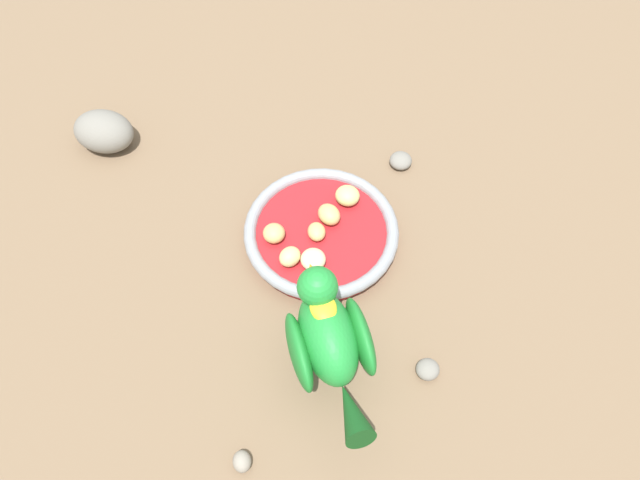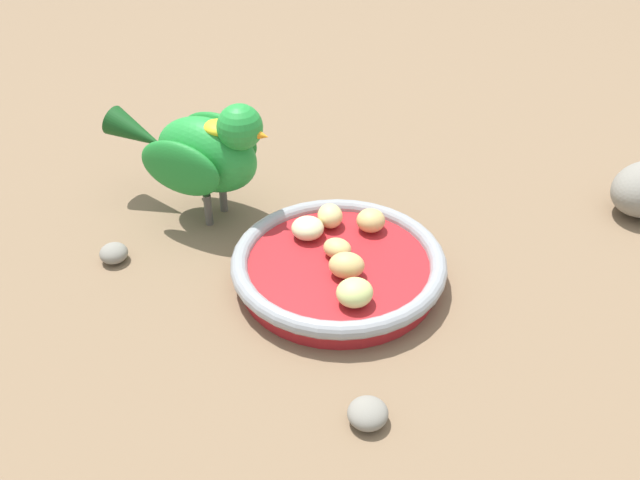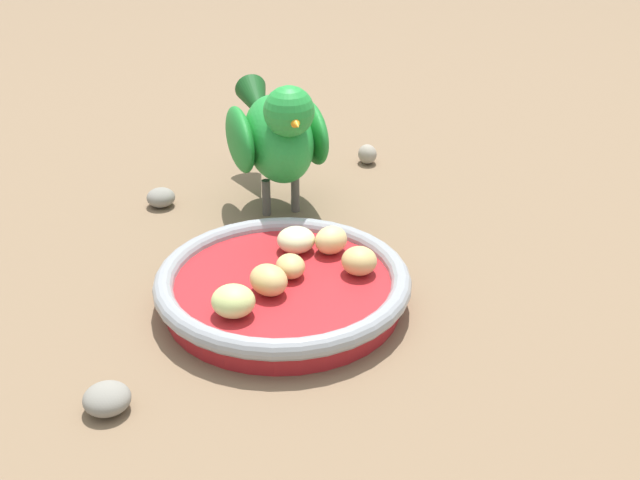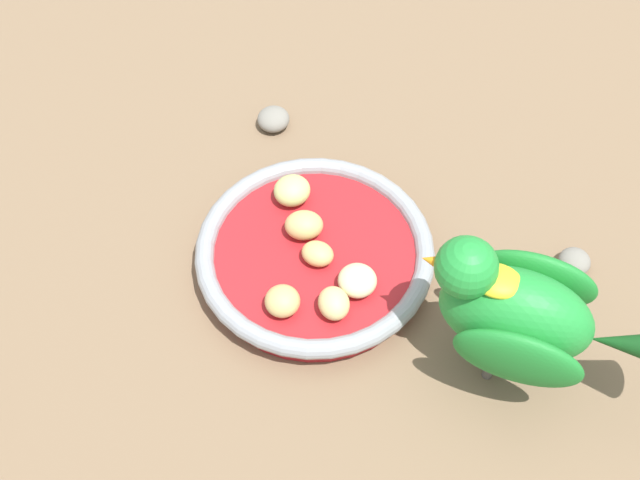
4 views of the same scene
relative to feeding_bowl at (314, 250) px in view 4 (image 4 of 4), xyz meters
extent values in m
plane|color=#7A6047|center=(-0.02, 0.00, -0.02)|extent=(4.00, 4.00, 0.00)
cylinder|color=#AD1E23|center=(0.00, 0.00, -0.01)|extent=(0.18, 0.18, 0.02)
torus|color=#93969B|center=(0.00, 0.00, 0.01)|extent=(0.20, 0.20, 0.02)
ellipsoid|color=tan|center=(0.01, -0.01, 0.02)|extent=(0.04, 0.03, 0.02)
ellipsoid|color=tan|center=(0.00, 0.01, 0.01)|extent=(0.03, 0.03, 0.02)
ellipsoid|color=#E5C67F|center=(-0.01, 0.06, 0.02)|extent=(0.03, 0.03, 0.02)
ellipsoid|color=tan|center=(0.03, 0.06, 0.02)|extent=(0.03, 0.03, 0.02)
ellipsoid|color=beige|center=(-0.03, 0.04, 0.02)|extent=(0.04, 0.04, 0.02)
ellipsoid|color=#C6D17A|center=(0.01, -0.05, 0.02)|extent=(0.04, 0.04, 0.02)
cylinder|color=#59544C|center=(-0.12, 0.12, 0.00)|extent=(0.01, 0.01, 0.04)
cylinder|color=#59544C|center=(-0.13, 0.10, 0.00)|extent=(0.01, 0.01, 0.04)
ellipsoid|color=green|center=(-0.13, 0.11, 0.06)|extent=(0.13, 0.10, 0.08)
ellipsoid|color=#1E7F2D|center=(-0.12, 0.15, 0.06)|extent=(0.09, 0.06, 0.06)
ellipsoid|color=#1E7F2D|center=(-0.15, 0.09, 0.06)|extent=(0.09, 0.06, 0.06)
cone|color=#144719|center=(-0.21, 0.15, 0.06)|extent=(0.08, 0.06, 0.05)
sphere|color=green|center=(-0.09, 0.09, 0.10)|extent=(0.06, 0.06, 0.04)
cone|color=orange|center=(-0.07, 0.08, 0.09)|extent=(0.03, 0.02, 0.02)
ellipsoid|color=yellow|center=(-0.11, 0.10, 0.09)|extent=(0.04, 0.04, 0.01)
ellipsoid|color=gray|center=(-0.22, 0.04, -0.01)|extent=(0.04, 0.04, 0.02)
ellipsoid|color=gray|center=(0.02, -0.16, -0.01)|extent=(0.04, 0.04, 0.02)
camera|label=1|loc=(-0.34, 0.31, 0.71)|focal=36.88mm
camera|label=2|loc=(-0.02, -0.52, 0.41)|focal=40.49mm
camera|label=3|loc=(0.43, -0.35, 0.34)|focal=47.29mm
camera|label=4|loc=(0.05, 0.38, 0.56)|focal=45.39mm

